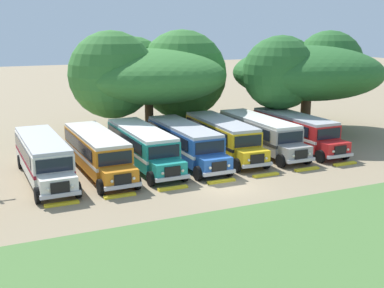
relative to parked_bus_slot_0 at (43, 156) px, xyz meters
name	(u,v)px	position (x,y,z in m)	size (l,w,h in m)	color
ground_plane	(228,186)	(10.69, -6.71, -1.58)	(220.00, 220.00, 0.00)	#937F60
foreground_grass_strip	(312,237)	(10.69, -15.47, -1.58)	(80.00, 10.37, 0.01)	#4C7538
parked_bus_slot_0	(43,156)	(0.00, 0.00, 0.00)	(2.88, 10.86, 2.82)	silver
parked_bus_slot_1	(97,151)	(3.73, 0.04, 0.00)	(2.95, 10.87, 2.82)	orange
parked_bus_slot_2	(143,145)	(7.22, 0.33, 0.00)	(2.83, 10.86, 2.82)	teal
parked_bus_slot_3	(185,141)	(10.60, 0.17, 0.00)	(2.71, 10.84, 2.82)	#23519E
parked_bus_slot_4	(222,136)	(14.17, 0.76, 0.00)	(3.00, 10.88, 2.82)	yellow
parked_bus_slot_5	(260,133)	(17.55, 0.50, 0.00)	(2.69, 10.84, 2.82)	#9E9993
parked_bus_slot_6	(295,129)	(21.03, 0.36, 0.00)	(2.70, 10.84, 2.82)	red
curb_wheelstop_0	(62,204)	(0.15, -5.77, -1.51)	(2.00, 0.36, 0.15)	yellow
curb_wheelstop_1	(120,196)	(3.66, -5.77, -1.51)	(2.00, 0.36, 0.15)	yellow
curb_wheelstop_2	(173,188)	(7.17, -5.77, -1.51)	(2.00, 0.36, 0.15)	yellow
curb_wheelstop_3	(221,181)	(10.69, -5.77, -1.51)	(2.00, 0.36, 0.15)	yellow
curb_wheelstop_4	(266,175)	(14.20, -5.77, -1.51)	(2.00, 0.36, 0.15)	yellow
curb_wheelstop_5	(307,169)	(17.71, -5.77, -1.51)	(2.00, 0.36, 0.15)	yellow
curb_wheelstop_6	(345,164)	(21.22, -5.77, -1.51)	(2.00, 0.36, 0.15)	yellow
broad_shade_tree	(150,75)	(11.65, 10.89, 4.14)	(16.28, 15.55, 9.93)	brown
secondary_tree	(301,71)	(25.90, 6.47, 4.27)	(14.86, 15.29, 9.82)	brown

